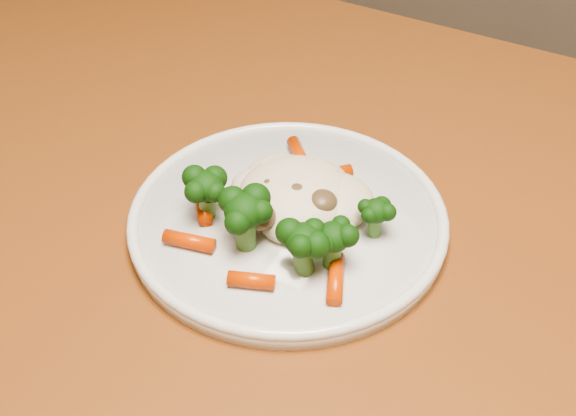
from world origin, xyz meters
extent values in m
plane|color=brown|center=(0.00, 0.00, 0.00)|extent=(3.00, 3.00, 0.00)
cube|color=brown|center=(0.34, -0.34, 0.73)|extent=(1.24, 0.85, 0.04)
cube|color=brown|center=(-0.19, 0.02, 0.35)|extent=(0.06, 0.06, 0.71)
cylinder|color=silver|center=(0.28, -0.35, 0.76)|extent=(0.26, 0.26, 0.01)
ellipsoid|color=beige|center=(0.28, -0.33, 0.78)|extent=(0.11, 0.10, 0.04)
ellipsoid|color=black|center=(0.22, -0.38, 0.78)|extent=(0.05, 0.05, 0.04)
ellipsoid|color=black|center=(0.27, -0.39, 0.79)|extent=(0.05, 0.05, 0.05)
ellipsoid|color=black|center=(0.32, -0.40, 0.78)|extent=(0.05, 0.05, 0.04)
ellipsoid|color=black|center=(0.33, -0.38, 0.78)|extent=(0.04, 0.04, 0.04)
ellipsoid|color=black|center=(0.35, -0.33, 0.78)|extent=(0.04, 0.04, 0.03)
cylinder|color=#E24405|center=(0.25, -0.28, 0.77)|extent=(0.05, 0.05, 0.01)
cylinder|color=#E24405|center=(0.29, -0.29, 0.77)|extent=(0.04, 0.04, 0.01)
cylinder|color=#E24405|center=(0.32, -0.31, 0.77)|extent=(0.04, 0.03, 0.01)
cylinder|color=#E24405|center=(0.21, -0.37, 0.77)|extent=(0.04, 0.05, 0.01)
cylinder|color=#E24405|center=(0.23, -0.42, 0.77)|extent=(0.04, 0.02, 0.01)
cylinder|color=#E24405|center=(0.29, -0.43, 0.77)|extent=(0.04, 0.02, 0.01)
cylinder|color=#E24405|center=(0.35, -0.40, 0.77)|extent=(0.03, 0.05, 0.01)
ellipsoid|color=brown|center=(0.28, -0.34, 0.78)|extent=(0.03, 0.03, 0.02)
ellipsoid|color=brown|center=(0.30, -0.34, 0.78)|extent=(0.03, 0.03, 0.02)
ellipsoid|color=brown|center=(0.26, -0.34, 0.78)|extent=(0.02, 0.02, 0.02)
ellipsoid|color=brown|center=(0.27, -0.38, 0.78)|extent=(0.03, 0.03, 0.02)
cube|color=#D0B98B|center=(0.27, -0.31, 0.78)|extent=(0.03, 0.02, 0.01)
cube|color=#D0B98B|center=(0.29, -0.30, 0.78)|extent=(0.03, 0.02, 0.01)
cube|color=#D0B98B|center=(0.25, -0.32, 0.78)|extent=(0.02, 0.02, 0.01)
camera|label=1|loc=(0.49, -0.74, 1.16)|focal=45.00mm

